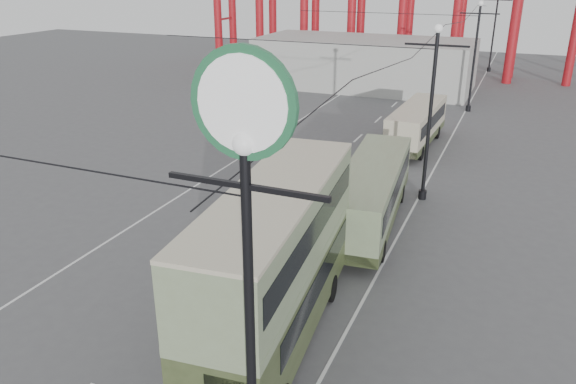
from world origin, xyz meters
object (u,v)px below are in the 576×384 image
at_px(single_decker_green, 372,192).
at_px(pedestrian, 312,202).
at_px(lamp_post_near, 246,209).
at_px(single_decker_cream, 417,124).
at_px(double_decker_bus, 277,258).

xyz_separation_m(single_decker_green, pedestrian, (-2.92, -0.53, -0.81)).
relative_size(lamp_post_near, single_decker_cream, 1.16).
relative_size(lamp_post_near, double_decker_bus, 1.01).
bearing_deg(single_decker_cream, lamp_post_near, -83.73).
bearing_deg(single_decker_cream, single_decker_green, -85.99).
height_order(single_decker_green, pedestrian, single_decker_green).
bearing_deg(pedestrian, single_decker_green, -174.21).
bearing_deg(lamp_post_near, single_decker_cream, 94.28).
bearing_deg(single_decker_green, pedestrian, -175.22).
relative_size(lamp_post_near, single_decker_green, 0.98).
bearing_deg(single_decker_green, single_decker_cream, 86.52).
relative_size(double_decker_bus, pedestrian, 5.78).
bearing_deg(double_decker_bus, pedestrian, 98.36).
bearing_deg(lamp_post_near, pedestrian, 106.29).
height_order(lamp_post_near, single_decker_cream, lamp_post_near).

